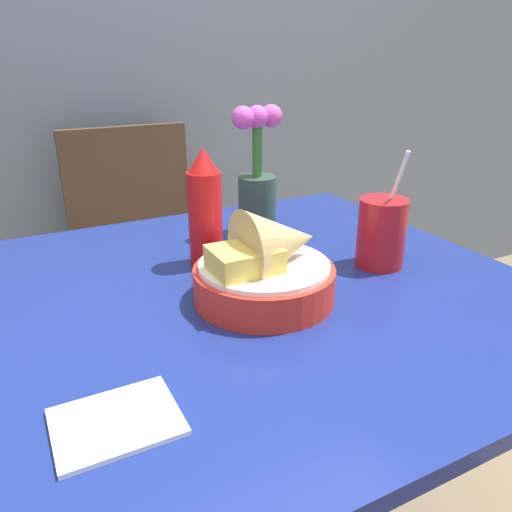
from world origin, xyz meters
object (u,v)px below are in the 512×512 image
chair_far_window (140,247)px  ketchup_bottle (205,210)px  food_basket (268,267)px  flower_vase (257,182)px  drink_cup (381,235)px

chair_far_window → ketchup_bottle: bearing=-94.0°
chair_far_window → food_basket: size_ratio=4.07×
flower_vase → chair_far_window: bearing=100.2°
food_basket → drink_cup: (0.24, 0.02, 0.00)m
drink_cup → ketchup_bottle: bearing=151.3°
food_basket → drink_cup: drink_cup is taller
food_basket → flower_vase: (0.13, 0.28, 0.06)m
food_basket → flower_vase: flower_vase is taller
chair_far_window → ketchup_bottle: 0.79m
ketchup_bottle → drink_cup: 0.32m
chair_far_window → drink_cup: bearing=-75.4°
food_basket → drink_cup: 0.25m
food_basket → ketchup_bottle: bearing=100.5°
ketchup_bottle → drink_cup: (0.28, -0.15, -0.04)m
food_basket → ketchup_bottle: (-0.03, 0.18, 0.05)m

